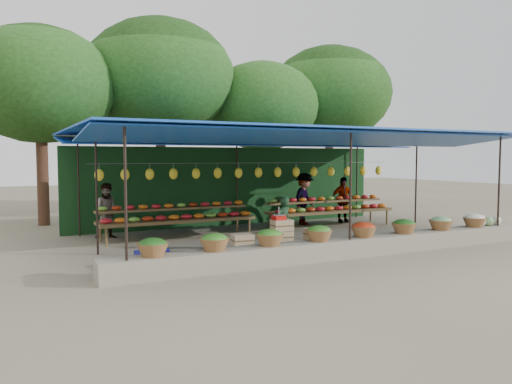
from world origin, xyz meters
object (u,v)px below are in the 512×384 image
blue_crate_back (156,258)px  blue_crate_front (151,258)px  vendor_seated (283,223)px  crate_counter (281,240)px  weighing_scale (279,217)px

blue_crate_back → blue_crate_front: bearing=174.6°
vendor_seated → blue_crate_front: size_ratio=2.30×
vendor_seated → blue_crate_front: 3.36m
crate_counter → weighing_scale: bearing=180.0°
weighing_scale → vendor_seated: bearing=49.2°
crate_counter → blue_crate_front: bearing=179.7°
weighing_scale → crate_counter: bearing=-0.0°
vendor_seated → blue_crate_front: bearing=-13.5°
weighing_scale → blue_crate_front: (-2.94, 0.02, -0.68)m
crate_counter → blue_crate_front: (-2.99, 0.02, -0.15)m
vendor_seated → crate_counter: bearing=33.2°
blue_crate_back → crate_counter: bearing=12.3°
blue_crate_front → blue_crate_back: (0.09, -0.03, -0.00)m
crate_counter → weighing_scale: (-0.05, 0.00, 0.53)m
crate_counter → weighing_scale: size_ratio=7.90×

